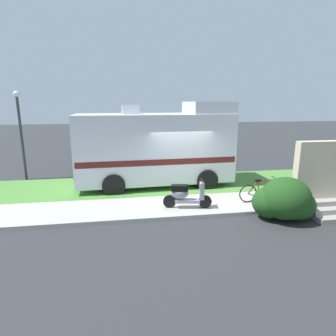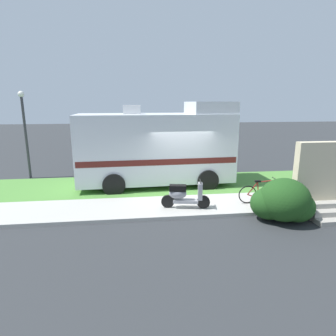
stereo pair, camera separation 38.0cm
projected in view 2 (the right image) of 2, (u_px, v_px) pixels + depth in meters
ground_plane at (184, 196)px, 11.03m from camera, size 80.00×80.00×0.00m
sidewalk at (190, 206)px, 9.86m from camera, size 24.00×2.00×0.12m
grass_strip at (178, 185)px, 12.47m from camera, size 24.00×3.40×0.08m
motorhome_rv at (158, 147)px, 12.13m from camera, size 6.66×2.70×3.64m
scooter at (184, 195)px, 9.42m from camera, size 1.64×0.57×0.97m
bicycle at (262, 193)px, 9.90m from camera, size 1.71×0.52×0.88m
pickup_truck_near at (159, 149)px, 16.41m from camera, size 5.40×2.21×1.81m
porch_steps at (325, 186)px, 9.09m from camera, size 2.00×1.26×2.40m
bush_by_porch at (283, 202)px, 8.60m from camera, size 1.89×1.42×1.34m
bottle_green at (321, 192)px, 10.78m from camera, size 0.07×0.07×0.26m
bottle_spare at (333, 197)px, 10.26m from camera, size 0.08×0.08×0.28m
street_lamp_post at (25, 126)px, 13.11m from camera, size 0.28×0.28×4.12m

